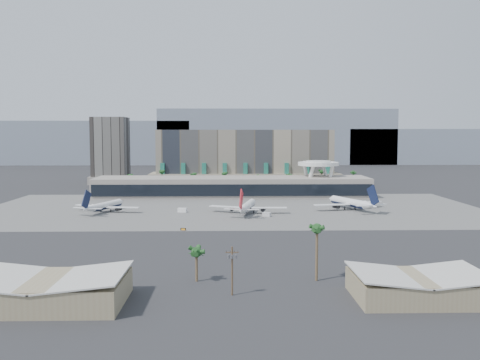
{
  "coord_description": "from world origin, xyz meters",
  "views": [
    {
      "loc": [
        -3.13,
        -223.12,
        39.25
      ],
      "look_at": [
        3.16,
        40.0,
        16.33
      ],
      "focal_mm": 40.0,
      "sensor_mm": 36.0,
      "label": 1
    }
  ],
  "objects_px": {
    "service_vehicle_b": "(267,214)",
    "taxiway_sign": "(183,229)",
    "airliner_right": "(351,203)",
    "utility_pole": "(232,266)",
    "airliner_left": "(105,206)",
    "airliner_centre": "(247,206)",
    "service_vehicle_a": "(182,210)"
  },
  "relations": [
    {
      "from": "service_vehicle_b",
      "to": "utility_pole",
      "type": "bearing_deg",
      "value": -73.83
    },
    {
      "from": "airliner_right",
      "to": "service_vehicle_b",
      "type": "xyz_separation_m",
      "value": [
        -45.24,
        -21.71,
        -2.72
      ]
    },
    {
      "from": "airliner_centre",
      "to": "airliner_right",
      "type": "height_order",
      "value": "airliner_right"
    },
    {
      "from": "utility_pole",
      "to": "taxiway_sign",
      "type": "relative_size",
      "value": 5.23
    },
    {
      "from": "airliner_centre",
      "to": "taxiway_sign",
      "type": "distance_m",
      "value": 54.26
    },
    {
      "from": "airliner_right",
      "to": "airliner_left",
      "type": "bearing_deg",
      "value": 159.71
    },
    {
      "from": "airliner_centre",
      "to": "service_vehicle_b",
      "type": "xyz_separation_m",
      "value": [
        8.81,
        -10.32,
        -2.54
      ]
    },
    {
      "from": "airliner_right",
      "to": "service_vehicle_a",
      "type": "xyz_separation_m",
      "value": [
        -86.36,
        -7.22,
        -2.62
      ]
    },
    {
      "from": "airliner_left",
      "to": "service_vehicle_a",
      "type": "relative_size",
      "value": 8.12
    },
    {
      "from": "airliner_centre",
      "to": "airliner_right",
      "type": "distance_m",
      "value": 55.24
    },
    {
      "from": "service_vehicle_a",
      "to": "service_vehicle_b",
      "type": "distance_m",
      "value": 43.6
    },
    {
      "from": "utility_pole",
      "to": "airliner_centre",
      "type": "distance_m",
      "value": 134.26
    },
    {
      "from": "airliner_left",
      "to": "service_vehicle_b",
      "type": "distance_m",
      "value": 81.72
    },
    {
      "from": "utility_pole",
      "to": "airliner_centre",
      "type": "height_order",
      "value": "airliner_centre"
    },
    {
      "from": "utility_pole",
      "to": "airliner_right",
      "type": "height_order",
      "value": "airliner_right"
    },
    {
      "from": "airliner_centre",
      "to": "service_vehicle_a",
      "type": "height_order",
      "value": "airliner_centre"
    },
    {
      "from": "airliner_left",
      "to": "airliner_centre",
      "type": "bearing_deg",
      "value": 14.94
    },
    {
      "from": "utility_pole",
      "to": "service_vehicle_b",
      "type": "xyz_separation_m",
      "value": [
        17.5,
        123.61,
        -6.16
      ]
    },
    {
      "from": "airliner_right",
      "to": "service_vehicle_b",
      "type": "relative_size",
      "value": 10.54
    },
    {
      "from": "utility_pole",
      "to": "airliner_left",
      "type": "height_order",
      "value": "airliner_left"
    },
    {
      "from": "service_vehicle_b",
      "to": "taxiway_sign",
      "type": "relative_size",
      "value": 1.65
    },
    {
      "from": "airliner_centre",
      "to": "airliner_right",
      "type": "xyz_separation_m",
      "value": [
        54.05,
        11.39,
        0.18
      ]
    },
    {
      "from": "airliner_left",
      "to": "airliner_right",
      "type": "bearing_deg",
      "value": 22.21
    },
    {
      "from": "airliner_left",
      "to": "service_vehicle_a",
      "type": "xyz_separation_m",
      "value": [
        38.93,
        -1.79,
        -2.17
      ]
    },
    {
      "from": "airliner_left",
      "to": "airliner_right",
      "type": "height_order",
      "value": "airliner_right"
    },
    {
      "from": "airliner_right",
      "to": "taxiway_sign",
      "type": "relative_size",
      "value": 17.43
    },
    {
      "from": "utility_pole",
      "to": "service_vehicle_a",
      "type": "xyz_separation_m",
      "value": [
        -23.62,
        138.11,
        -6.06
      ]
    },
    {
      "from": "utility_pole",
      "to": "airliner_right",
      "type": "distance_m",
      "value": 158.32
    },
    {
      "from": "service_vehicle_b",
      "to": "taxiway_sign",
      "type": "xyz_separation_m",
      "value": [
        -36.56,
        -36.2,
        -0.46
      ]
    },
    {
      "from": "airliner_centre",
      "to": "service_vehicle_a",
      "type": "bearing_deg",
      "value": -175.73
    },
    {
      "from": "service_vehicle_b",
      "to": "service_vehicle_a",
      "type": "bearing_deg",
      "value": -175.19
    },
    {
      "from": "utility_pole",
      "to": "service_vehicle_b",
      "type": "bearing_deg",
      "value": 81.94
    }
  ]
}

